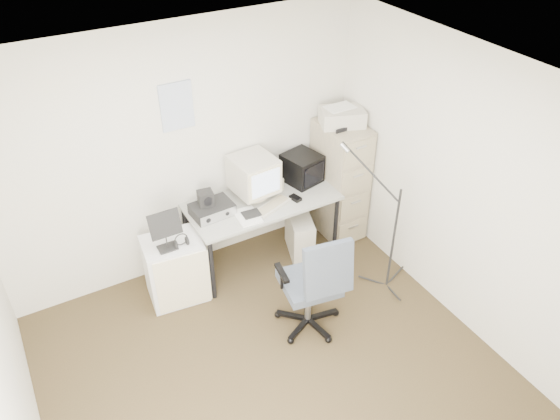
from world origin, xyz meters
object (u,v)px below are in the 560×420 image
filing_cabinet (339,180)px  side_cart (175,269)px  desk (263,229)px  office_chair (309,281)px

filing_cabinet → side_cart: filing_cabinet is taller
filing_cabinet → desk: (-0.95, -0.03, -0.29)m
office_chair → side_cart: bearing=142.9°
filing_cabinet → side_cart: 1.97m
filing_cabinet → desk: size_ratio=0.87×
desk → side_cart: 1.00m
desk → office_chair: (-0.09, -1.04, 0.16)m
office_chair → side_cart: 1.32m
office_chair → desk: bearing=94.3°
office_chair → side_cart: office_chair is taller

